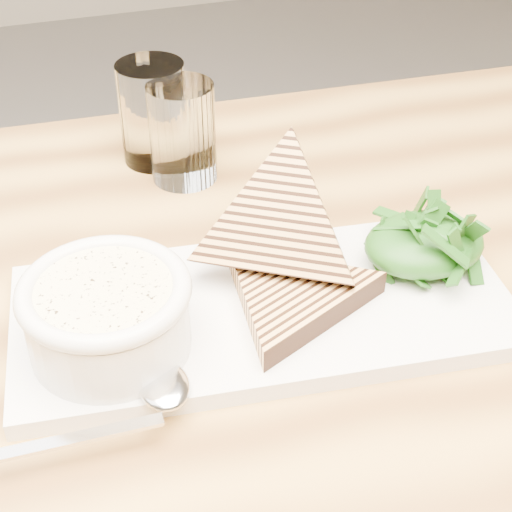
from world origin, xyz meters
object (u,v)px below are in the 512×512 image
object	(u,v)px
glass_near	(182,133)
table_top	(164,343)
glass_far	(153,113)
soup_bowl	(109,323)
platter	(264,310)

from	to	relation	value
glass_near	table_top	bearing A→B (deg)	-109.02
table_top	glass_far	world-z (taller)	glass_far
table_top	soup_bowl	size ratio (longest dim) A/B	9.62
glass_near	glass_far	xyz separation A→B (m)	(-0.02, 0.05, 0.00)
platter	soup_bowl	world-z (taller)	soup_bowl
soup_bowl	glass_far	world-z (taller)	glass_far
platter	glass_near	world-z (taller)	glass_near
soup_bowl	table_top	bearing A→B (deg)	32.31
soup_bowl	glass_near	xyz separation A→B (m)	(0.12, 0.25, 0.01)
table_top	glass_far	bearing A→B (deg)	78.05
platter	glass_near	bearing A→B (deg)	91.38
soup_bowl	glass_near	bearing A→B (deg)	64.18
platter	glass_far	world-z (taller)	glass_far
table_top	platter	distance (m)	0.09
platter	soup_bowl	xyz separation A→B (m)	(-0.13, -0.01, 0.03)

